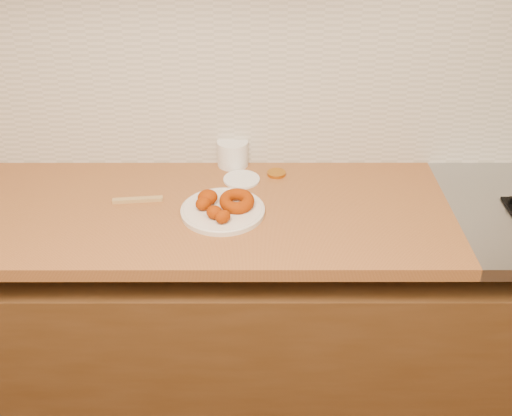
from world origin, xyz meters
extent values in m
cube|color=tan|center=(0.00, 2.00, 1.35)|extent=(4.00, 0.02, 2.70)
cube|color=#4F321A|center=(0.00, 1.69, 0.39)|extent=(3.60, 0.60, 0.77)
cube|color=brown|center=(-0.65, 1.69, 0.88)|extent=(2.30, 0.62, 0.04)
cube|color=beige|center=(0.00, 1.99, 1.20)|extent=(3.60, 0.02, 0.60)
cylinder|color=beige|center=(-0.20, 1.66, 0.91)|extent=(0.25, 0.25, 0.01)
torus|color=#8A2B00|center=(-0.15, 1.67, 0.93)|extent=(0.13, 0.13, 0.05)
ellipsoid|color=#8A2B00|center=(-0.24, 1.69, 0.94)|extent=(0.08, 0.08, 0.05)
ellipsoid|color=#8A2B00|center=(-0.25, 1.65, 0.93)|extent=(0.06, 0.06, 0.04)
ellipsoid|color=#8A2B00|center=(-0.22, 1.61, 0.93)|extent=(0.06, 0.06, 0.04)
ellipsoid|color=#8A2B00|center=(-0.19, 1.58, 0.93)|extent=(0.06, 0.06, 0.04)
cylinder|color=silver|center=(-0.18, 1.97, 0.94)|extent=(0.11, 0.11, 0.09)
cylinder|color=white|center=(-0.14, 1.86, 0.90)|extent=(0.15, 0.15, 0.01)
cylinder|color=#BA751D|center=(-0.03, 1.89, 0.91)|extent=(0.07, 0.07, 0.01)
cube|color=#A5824B|center=(-0.46, 1.72, 0.91)|extent=(0.16, 0.03, 0.01)
camera|label=1|loc=(-0.10, 0.14, 1.88)|focal=42.00mm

